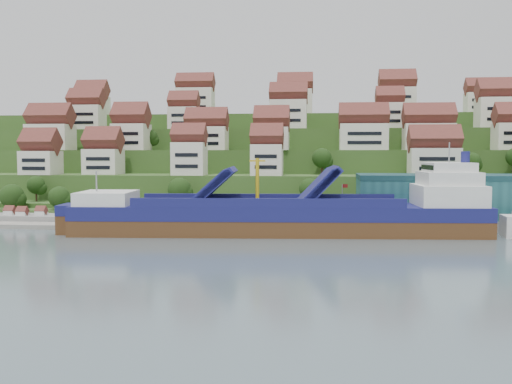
# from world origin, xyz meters

# --- Properties ---
(ground) EXTENTS (300.00, 300.00, 0.00)m
(ground) POSITION_xyz_m (0.00, 0.00, 0.00)
(ground) COLOR slate
(ground) RESTS_ON ground
(quay) EXTENTS (180.00, 14.00, 2.20)m
(quay) POSITION_xyz_m (20.00, 15.00, 1.10)
(quay) COLOR gray
(quay) RESTS_ON ground
(pebble_beach) EXTENTS (45.00, 20.00, 1.00)m
(pebble_beach) POSITION_xyz_m (-58.00, 12.00, 0.50)
(pebble_beach) COLOR gray
(pebble_beach) RESTS_ON ground
(hillside) EXTENTS (260.00, 128.00, 31.00)m
(hillside) POSITION_xyz_m (0.00, 103.55, 10.66)
(hillside) COLOR #2D4C1E
(hillside) RESTS_ON ground
(hillside_village) EXTENTS (155.48, 62.71, 29.57)m
(hillside_village) POSITION_xyz_m (1.81, 61.50, 24.93)
(hillside_village) COLOR white
(hillside_village) RESTS_ON ground
(hillside_trees) EXTENTS (143.91, 62.53, 29.18)m
(hillside_trees) POSITION_xyz_m (-13.93, 39.11, 13.85)
(hillside_trees) COLOR #224216
(hillside_trees) RESTS_ON ground
(warehouse) EXTENTS (60.00, 15.00, 10.00)m
(warehouse) POSITION_xyz_m (52.00, 17.00, 7.20)
(warehouse) COLOR #235D61
(warehouse) RESTS_ON quay
(flagpole) EXTENTS (1.28, 0.16, 8.00)m
(flagpole) POSITION_xyz_m (18.11, 10.00, 6.88)
(flagpole) COLOR gray
(flagpole) RESTS_ON quay
(beach_huts) EXTENTS (14.40, 3.70, 2.20)m
(beach_huts) POSITION_xyz_m (-60.00, 10.75, 2.10)
(beach_huts) COLOR white
(beach_huts) RESTS_ON pebble_beach
(cargo_ship) EXTENTS (87.40, 19.58, 19.33)m
(cargo_ship) POSITION_xyz_m (6.64, 1.00, 3.60)
(cargo_ship) COLOR #57341A
(cargo_ship) RESTS_ON ground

